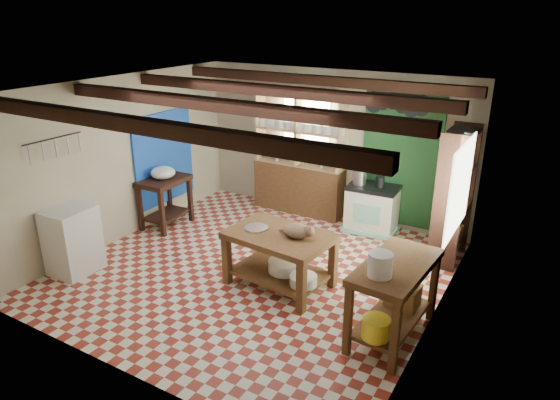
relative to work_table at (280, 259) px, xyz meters
The scene contains 30 objects.
floor 0.66m from the work_table, 161.69° to the left, with size 5.00×5.00×0.02m, color maroon.
ceiling 2.28m from the work_table, 161.69° to the left, with size 5.00×5.00×0.02m, color #45464A.
wall_back 2.86m from the work_table, 100.59° to the left, with size 5.00×0.04×2.60m, color #BAB096.
wall_front 2.56m from the work_table, 102.05° to the right, with size 5.00×0.04×2.60m, color #BAB096.
wall_left 3.14m from the work_table, behind, with size 0.04×5.00×2.60m, color #BAB096.
wall_right 2.21m from the work_table, ahead, with size 0.04×5.00×2.60m, color #BAB096.
ceiling_beams 2.16m from the work_table, 161.69° to the left, with size 5.00×3.80×0.15m, color black.
blue_wall_patch 3.23m from the work_table, 160.26° to the left, with size 0.04×1.40×1.60m, color blue.
green_wall_patch 2.87m from the work_table, 74.08° to the left, with size 1.30×0.04×2.30m, color #1D4A21.
window_back 3.12m from the work_table, 110.68° to the left, with size 0.90×0.02×0.80m, color silver.
window_right 2.51m from the work_table, 30.45° to the left, with size 0.02×1.30×1.20m, color silver.
utensil_rail 3.41m from the work_table, 160.59° to the right, with size 0.06×0.90×0.28m, color black.
pot_rack 2.95m from the work_table, 71.25° to the left, with size 0.86×0.12×0.36m, color black.
shelving_unit 2.78m from the work_table, 112.96° to the left, with size 1.70×0.34×2.20m, color tan.
tall_rack 2.72m from the work_table, 47.80° to the left, with size 0.40×0.86×2.00m, color black.
work_table is the anchor object (origin of this frame).
stove 2.36m from the work_table, 79.34° to the left, with size 0.82×0.55×0.81m, color silver.
prep_table 2.80m from the work_table, 164.89° to the left, with size 0.59×0.85×0.86m, color black.
white_cabinet 2.95m from the work_table, 157.15° to the right, with size 0.53×0.64×0.96m, color silver.
right_counter 1.72m from the work_table, 11.03° to the right, with size 0.65×1.30×0.93m, color brown.
cat 0.54m from the work_table, ahead, with size 0.39×0.30×0.18m, color #906D54.
steel_tray 0.53m from the work_table, behind, with size 0.33×0.33×0.02m, color #AEAFB6.
basin_large 0.12m from the work_table, 39.51° to the left, with size 0.45×0.45×0.16m, color silver.
basin_small 0.48m from the work_table, 18.02° to the right, with size 0.36×0.36×0.13m, color silver.
kettle_left 2.37m from the work_table, 85.38° to the left, with size 0.22×0.22×0.25m, color #AEAFB6.
kettle_right 2.44m from the work_table, 77.00° to the left, with size 0.15×0.15×0.18m, color black.
enamel_bowl 2.85m from the work_table, 164.89° to the left, with size 0.41×0.41×0.21m, color silver.
white_bucket 1.87m from the work_table, 22.74° to the right, with size 0.26×0.26×0.26m, color silver.
wicker_basket 1.70m from the work_table, ahead, with size 0.36×0.29×0.26m, color olive.
yellow_tub 1.82m from the work_table, 25.22° to the right, with size 0.31×0.31×0.23m, color yellow.
Camera 1 is at (3.53, -5.31, 3.53)m, focal length 32.00 mm.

